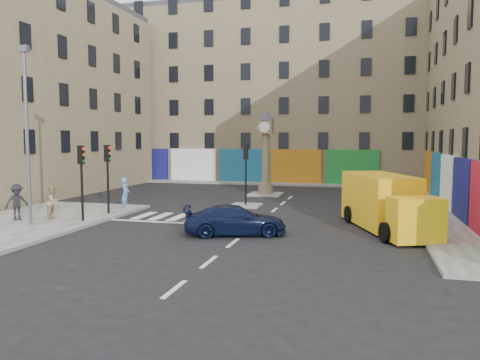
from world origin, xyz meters
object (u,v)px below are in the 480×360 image
at_px(traffic_light_island, 246,165).
at_px(lamp_post, 27,126).
at_px(navy_sedan, 235,220).
at_px(yellow_van, 385,203).
at_px(clock_pillar, 266,147).
at_px(pedestrian_dark, 17,202).
at_px(traffic_light_left_far, 108,168).
at_px(pedestrian_blue, 125,194).
at_px(pedestrian_tan, 53,202).
at_px(traffic_light_left_near, 81,171).

bearing_deg(traffic_light_island, lamp_post, -131.71).
xyz_separation_m(navy_sedan, yellow_van, (6.37, 2.87, 0.60)).
bearing_deg(navy_sedan, clock_pillar, -12.64).
bearing_deg(pedestrian_dark, traffic_light_left_far, -15.87).
bearing_deg(pedestrian_blue, clock_pillar, -45.42).
height_order(lamp_post, pedestrian_tan, lamp_post).
relative_size(traffic_light_left_near, pedestrian_dark, 2.05).
xyz_separation_m(navy_sedan, pedestrian_blue, (-7.63, 4.31, 0.42)).
bearing_deg(clock_pillar, yellow_van, -55.21).
xyz_separation_m(traffic_light_left_near, traffic_light_island, (6.30, 7.80, -0.03)).
relative_size(clock_pillar, navy_sedan, 1.37).
bearing_deg(pedestrian_dark, lamp_post, -87.99).
bearing_deg(clock_pillar, traffic_light_left_near, -114.55).
bearing_deg(traffic_light_island, yellow_van, -34.58).
xyz_separation_m(traffic_light_left_near, traffic_light_left_far, (0.00, 2.40, 0.00)).
xyz_separation_m(pedestrian_blue, pedestrian_dark, (-3.58, -4.35, -0.02)).
bearing_deg(yellow_van, clock_pillar, 104.84).
xyz_separation_m(navy_sedan, pedestrian_dark, (-11.21, -0.04, 0.41)).
relative_size(pedestrian_blue, pedestrian_dark, 1.02).
distance_m(clock_pillar, pedestrian_tan, 16.05).
xyz_separation_m(traffic_light_island, lamp_post, (-8.20, -9.20, 2.20)).
bearing_deg(traffic_light_island, pedestrian_dark, -138.67).
xyz_separation_m(traffic_light_left_far, pedestrian_blue, (0.30, 1.33, -1.55)).
height_order(traffic_light_left_near, pedestrian_tan, traffic_light_left_near).
relative_size(traffic_light_left_far, navy_sedan, 0.83).
height_order(yellow_van, pedestrian_blue, yellow_van).
distance_m(traffic_light_island, clock_pillar, 6.07).
height_order(clock_pillar, pedestrian_dark, clock_pillar).
relative_size(traffic_light_left_far, traffic_light_island, 1.00).
bearing_deg(navy_sedan, yellow_van, -84.82).
bearing_deg(pedestrian_tan, pedestrian_blue, -42.60).
xyz_separation_m(yellow_van, pedestrian_blue, (-14.00, 1.44, -0.17)).
height_order(navy_sedan, pedestrian_tan, pedestrian_tan).
xyz_separation_m(traffic_light_left_far, yellow_van, (14.30, -0.11, -1.38)).
xyz_separation_m(traffic_light_left_near, pedestrian_tan, (-1.79, 0.17, -1.63)).
bearing_deg(lamp_post, yellow_van, 12.82).
xyz_separation_m(lamp_post, clock_pillar, (8.20, 15.20, -1.24)).
height_order(navy_sedan, pedestrian_dark, pedestrian_dark).
distance_m(traffic_light_left_far, pedestrian_tan, 3.29).
bearing_deg(pedestrian_dark, traffic_light_left_near, -47.80).
distance_m(pedestrian_blue, pedestrian_tan, 4.12).
bearing_deg(yellow_van, traffic_light_left_far, 159.59).
distance_m(traffic_light_left_near, pedestrian_dark, 3.69).
bearing_deg(traffic_light_left_near, traffic_light_island, 51.07).
relative_size(navy_sedan, yellow_van, 0.62).
bearing_deg(traffic_light_left_near, traffic_light_left_far, 90.00).
height_order(traffic_light_island, pedestrian_tan, traffic_light_island).
distance_m(traffic_light_left_far, pedestrian_blue, 2.06).
relative_size(traffic_light_island, yellow_van, 0.52).
distance_m(traffic_light_left_near, lamp_post, 3.21).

